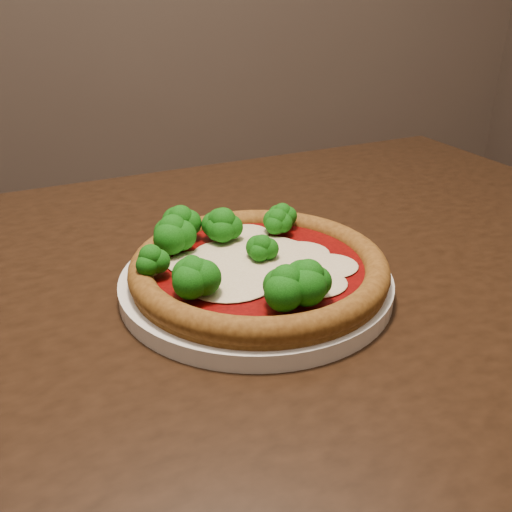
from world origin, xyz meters
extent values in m
cube|color=black|center=(0.12, -0.24, 0.73)|extent=(1.44, 1.11, 0.04)
cylinder|color=black|center=(0.62, 0.26, 0.35)|extent=(0.06, 0.06, 0.71)
cylinder|color=silver|center=(0.18, -0.23, 0.76)|extent=(0.28, 0.28, 0.02)
cylinder|color=brown|center=(0.18, -0.24, 0.77)|extent=(0.26, 0.26, 0.01)
torus|color=brown|center=(0.18, -0.24, 0.78)|extent=(0.27, 0.27, 0.03)
cylinder|color=#710605|center=(0.18, -0.24, 0.78)|extent=(0.22, 0.22, 0.00)
ellipsoid|color=beige|center=(0.15, -0.27, 0.78)|extent=(0.09, 0.08, 0.01)
ellipsoid|color=beige|center=(0.12, -0.22, 0.78)|extent=(0.06, 0.05, 0.00)
ellipsoid|color=beige|center=(0.25, -0.26, 0.78)|extent=(0.06, 0.06, 0.00)
ellipsoid|color=beige|center=(0.23, -0.23, 0.78)|extent=(0.07, 0.06, 0.01)
ellipsoid|color=beige|center=(0.15, -0.21, 0.78)|extent=(0.07, 0.07, 0.01)
ellipsoid|color=beige|center=(0.18, -0.16, 0.78)|extent=(0.05, 0.05, 0.00)
ellipsoid|color=beige|center=(0.18, -0.23, 0.78)|extent=(0.12, 0.11, 0.01)
ellipsoid|color=beige|center=(0.22, -0.29, 0.78)|extent=(0.06, 0.06, 0.01)
ellipsoid|color=#177C13|center=(0.15, -0.18, 0.81)|extent=(0.05, 0.05, 0.04)
ellipsoid|color=#177C13|center=(0.11, -0.29, 0.81)|extent=(0.05, 0.05, 0.04)
ellipsoid|color=#177C13|center=(0.11, -0.16, 0.81)|extent=(0.05, 0.05, 0.04)
ellipsoid|color=#177C13|center=(0.22, -0.18, 0.80)|extent=(0.04, 0.04, 0.03)
ellipsoid|color=#177C13|center=(0.10, -0.19, 0.81)|extent=(0.05, 0.05, 0.04)
ellipsoid|color=#177C13|center=(0.19, -0.24, 0.80)|extent=(0.04, 0.04, 0.03)
ellipsoid|color=#177C13|center=(0.15, -0.18, 0.81)|extent=(0.05, 0.05, 0.04)
ellipsoid|color=#177C13|center=(0.23, -0.16, 0.80)|extent=(0.04, 0.04, 0.03)
ellipsoid|color=#177C13|center=(0.07, -0.24, 0.80)|extent=(0.04, 0.04, 0.03)
ellipsoid|color=#177C13|center=(0.11, -0.27, 0.80)|extent=(0.04, 0.04, 0.03)
ellipsoid|color=#177C13|center=(0.21, -0.32, 0.81)|extent=(0.05, 0.05, 0.04)
ellipsoid|color=#177C13|center=(0.19, -0.33, 0.81)|extent=(0.05, 0.05, 0.04)
camera|label=1|loc=(0.06, -0.75, 1.05)|focal=40.00mm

